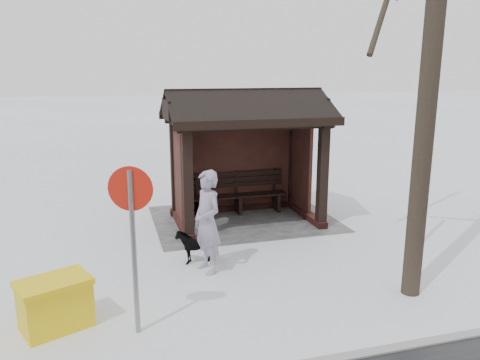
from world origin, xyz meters
name	(u,v)px	position (x,y,z in m)	size (l,w,h in m)	color
ground	(246,221)	(0.00, 0.00, 0.00)	(120.00, 120.00, 0.00)	white
kerb	(370,353)	(0.00, 5.50, 0.01)	(120.00, 0.15, 0.06)	gray
trampled_patch	(243,219)	(0.00, -0.20, 0.01)	(4.20, 3.20, 0.02)	gray
bus_shelter	(244,129)	(0.00, -0.16, 2.17)	(3.60, 2.40, 3.09)	#371714
pedestrian	(207,222)	(1.43, 2.49, 0.91)	(0.66, 0.44, 1.82)	gray
dog	(197,245)	(1.54, 1.99, 0.31)	(0.34, 0.74, 0.62)	black
grit_bin	(55,304)	(3.84, 3.76, 0.36)	(1.10, 0.95, 0.71)	yellow
road_sign	(132,215)	(2.77, 4.16, 1.66)	(0.56, 0.24, 2.30)	gray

